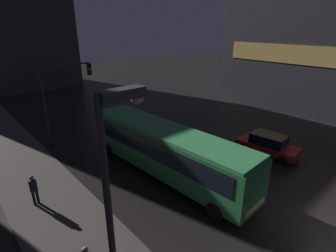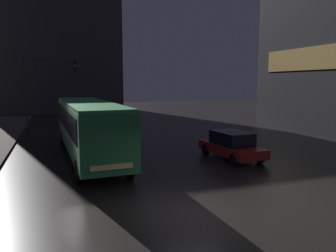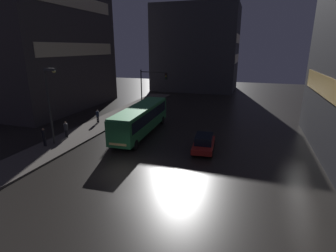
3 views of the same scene
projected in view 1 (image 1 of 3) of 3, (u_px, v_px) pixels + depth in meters
sidewalk_left at (58, 213)px, 13.08m from camera, size 4.00×48.00×0.15m
bus_near at (166, 147)px, 15.77m from camera, size 2.98×12.06×3.18m
car_taxi at (268, 144)px, 19.02m from camera, size 2.18×4.40×1.53m
pedestrian_near at (34, 188)px, 13.28m from camera, size 0.49×0.49×1.69m
traffic_light_main at (61, 89)px, 19.73m from camera, size 4.00×0.35×6.36m
street_lamp_sidewalk at (116, 189)px, 6.44m from camera, size 1.25×0.36×7.45m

